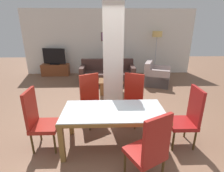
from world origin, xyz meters
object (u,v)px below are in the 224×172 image
at_px(armchair, 156,77).
at_px(dining_chair_far_right, 132,98).
at_px(dining_chair_far_left, 92,99).
at_px(bottle, 118,78).
at_px(tv_stand, 56,70).
at_px(dining_chair_head_right, 188,116).
at_px(dining_table, 114,117).
at_px(coffee_table, 111,86).
at_px(dining_chair_near_right, 150,148).
at_px(sofa, 108,75).
at_px(tv_screen, 54,57).
at_px(dining_chair_head_left, 39,119).
at_px(floor_lamp, 157,38).

bearing_deg(armchair, dining_chair_far_right, -4.76).
bearing_deg(dining_chair_far_left, armchair, -158.37).
bearing_deg(bottle, tv_stand, 139.01).
bearing_deg(dining_chair_head_right, dining_table, 90.00).
xyz_separation_m(coffee_table, tv_stand, (-2.32, 2.11, 0.02)).
bearing_deg(armchair, dining_chair_near_right, 4.92).
distance_m(dining_chair_far_left, dining_chair_near_right, 1.87).
xyz_separation_m(dining_chair_far_left, dining_chair_far_right, (0.89, 0.01, 0.00)).
relative_size(dining_chair_head_right, sofa, 0.55).
height_order(dining_table, dining_chair_far_left, dining_chair_far_left).
relative_size(dining_chair_head_right, tv_screen, 1.16).
bearing_deg(tv_stand, dining_chair_far_right, -54.54).
height_order(dining_chair_far_right, coffee_table, dining_chair_far_right).
relative_size(dining_table, dining_chair_head_left, 1.61).
height_order(armchair, bottle, armchair).
xyz_separation_m(dining_chair_far_right, bottle, (-0.21, 1.66, -0.06)).
height_order(dining_chair_head_right, floor_lamp, floor_lamp).
relative_size(sofa, armchair, 1.71).
bearing_deg(dining_chair_far_right, dining_chair_far_left, 28.75).
relative_size(coffee_table, tv_stand, 0.67).
bearing_deg(tv_stand, dining_chair_head_right, -52.32).
distance_m(dining_chair_far_left, sofa, 2.90).
distance_m(dining_chair_near_right, floor_lamp, 5.71).
height_order(dining_chair_far_left, dining_chair_head_left, same).
xyz_separation_m(coffee_table, tv_screen, (-2.32, 2.11, 0.59)).
xyz_separation_m(dining_chair_far_left, bottle, (0.67, 1.67, -0.06)).
relative_size(dining_table, dining_chair_head_right, 1.61).
bearing_deg(dining_table, floor_lamp, 66.85).
bearing_deg(dining_chair_head_right, tv_screen, 37.68).
bearing_deg(dining_chair_far_right, dining_table, 90.00).
relative_size(dining_chair_near_right, armchair, 0.95).
distance_m(bottle, tv_stand, 3.37).
distance_m(sofa, tv_stand, 2.45).
xyz_separation_m(dining_chair_far_left, armchair, (2.15, 2.56, -0.29)).
bearing_deg(tv_screen, dining_chair_head_right, 138.20).
bearing_deg(dining_chair_far_right, tv_screen, -26.63).
height_order(dining_chair_far_left, coffee_table, dining_chair_far_left).
relative_size(dining_chair_near_right, floor_lamp, 0.60).
distance_m(dining_chair_head_left, coffee_table, 2.92).
bearing_deg(dining_chair_head_left, floor_lamp, 144.62).
height_order(dining_chair_head_left, dining_chair_near_right, same).
relative_size(dining_chair_near_right, tv_stand, 0.97).
xyz_separation_m(dining_chair_head_right, coffee_table, (-1.30, 2.58, -0.36)).
height_order(dining_chair_far_left, dining_chair_far_right, same).
distance_m(dining_table, floor_lamp, 5.09).
height_order(dining_table, coffee_table, dining_table).
bearing_deg(tv_stand, dining_table, -63.86).
relative_size(dining_chair_far_right, dining_chair_near_right, 1.00).
bearing_deg(dining_table, coffee_table, 89.54).
bearing_deg(tv_stand, dining_chair_far_left, -64.33).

